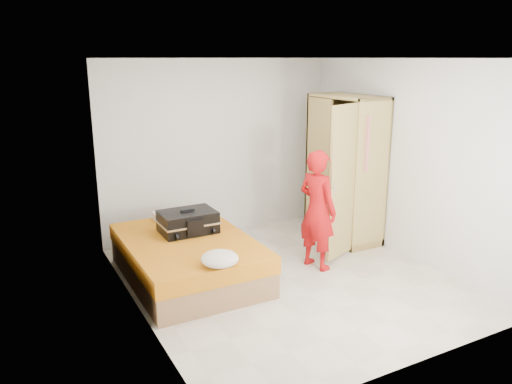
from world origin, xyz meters
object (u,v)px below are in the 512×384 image
bed (188,258)px  suitcase (188,222)px  person (317,210)px  round_cushion (220,259)px  wardrobe (345,173)px

bed → suitcase: suitcase is taller
person → suitcase: (-1.47, 0.69, -0.13)m
suitcase → round_cushion: (-0.07, -1.14, -0.06)m
bed → suitcase: size_ratio=2.92×
wardrobe → suitcase: wardrobe is taller
bed → wardrobe: bearing=5.2°
wardrobe → suitcase: bearing=179.8°
wardrobe → person: size_ratio=1.38×
round_cushion → suitcase: bearing=86.3°
bed → round_cushion: round_cushion is taller
wardrobe → person: bearing=-144.1°
bed → person: 1.71m
bed → person: bearing=-16.1°
wardrobe → person: 1.18m
bed → round_cushion: 0.96m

